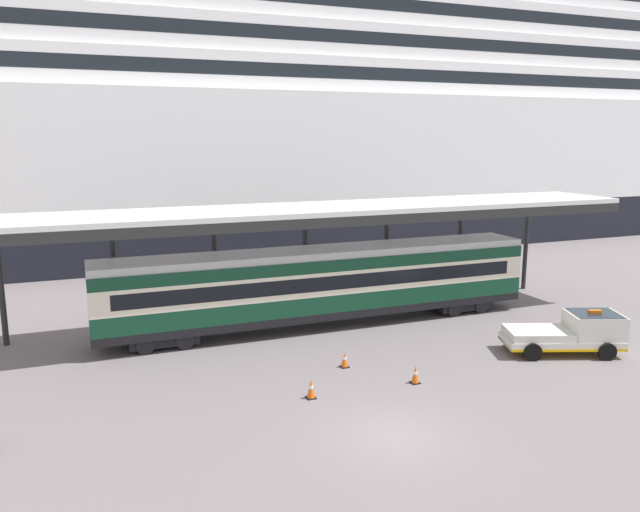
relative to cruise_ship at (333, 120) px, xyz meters
The scene contains 8 objects.
ground_plane 46.55m from the cruise_ship, 110.02° to the right, with size 400.00×400.00×0.00m, color slate.
cruise_ship is the anchor object (origin of this frame).
platform_canopy 32.92m from the cruise_ship, 113.95° to the right, with size 35.45×5.13×6.24m.
train_carriage 34.13m from the cruise_ship, 113.61° to the right, with size 22.93×2.81×4.11m.
service_truck 39.81m from the cruise_ship, 96.04° to the right, with size 5.58×3.72×2.02m.
traffic_cone_near 40.41m from the cruise_ship, 111.93° to the right, with size 0.36×0.36×0.68m.
traffic_cone_mid 43.54m from the cruise_ship, 113.80° to the right, with size 0.36×0.36×0.77m.
traffic_cone_far 42.18m from the cruise_ship, 107.99° to the right, with size 0.36×0.36×0.75m.
Camera 1 is at (-9.32, -16.81, 9.78)m, focal length 34.78 mm.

